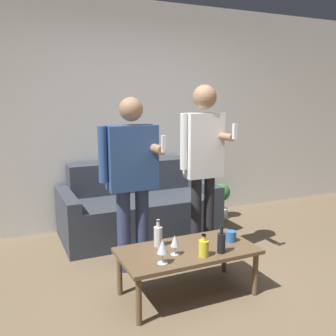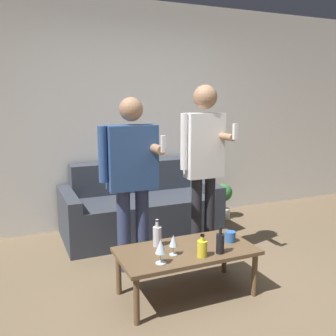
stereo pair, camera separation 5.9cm
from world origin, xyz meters
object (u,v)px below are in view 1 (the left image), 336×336
coffee_table (187,254)px  person_standing_left (132,172)px  person_standing_right (203,156)px  bottle_orange (158,236)px  couch (138,208)px

coffee_table → person_standing_left: bearing=111.5°
coffee_table → person_standing_right: (0.46, 0.59, 0.67)m
bottle_orange → person_standing_left: person_standing_left is taller
couch → person_standing_left: size_ratio=1.11×
couch → person_standing_right: person_standing_right is taller
couch → person_standing_left: person_standing_left is taller
couch → person_standing_right: bearing=-68.9°
couch → coffee_table: size_ratio=1.61×
couch → person_standing_right: (0.35, -0.90, 0.73)m
coffee_table → person_standing_left: 0.87m
person_standing_right → bottle_orange: bearing=-146.4°
coffee_table → person_standing_right: 1.01m
bottle_orange → person_standing_right: 0.95m
coffee_table → person_standing_left: person_standing_left is taller
bottle_orange → person_standing_right: size_ratio=0.13×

